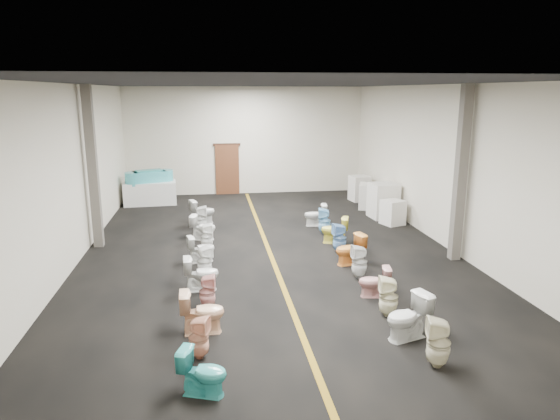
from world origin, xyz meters
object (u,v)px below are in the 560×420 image
Objects in this scene: toilet_left_7 at (207,237)px; toilet_right_1 at (408,317)px; display_table at (150,193)px; toilet_right_4 at (359,262)px; toilet_left_8 at (203,227)px; toilet_right_6 at (340,238)px; toilet_right_5 at (350,250)px; toilet_right_9 at (315,215)px; appliance_crate_b at (383,201)px; toilet_left_0 at (203,372)px; toilet_left_5 at (205,261)px; appliance_crate_a at (393,212)px; toilet_left_4 at (201,273)px; appliance_crate_d at (360,188)px; toilet_left_1 at (199,338)px; toilet_left_6 at (201,249)px; toilet_right_0 at (438,343)px; toilet_left_10 at (202,212)px; bathtub at (149,177)px; toilet_left_2 at (202,312)px; toilet_left_9 at (201,219)px; appliance_crate_c at (370,196)px; toilet_right_7 at (335,230)px; toilet_right_8 at (325,221)px; toilet_right_3 at (374,282)px; toilet_left_3 at (207,292)px; toilet_right_2 at (389,297)px.

toilet_right_1 is (3.53, -5.73, 0.04)m from toilet_left_7.
toilet_right_4 is at bearing -57.15° from display_table.
toilet_right_6 reaches higher than toilet_left_8.
toilet_right_5 is 1.06× the size of toilet_right_9.
appliance_crate_b reaches higher than toilet_left_0.
toilet_right_5 is 3.79m from toilet_right_9.
toilet_left_5 is 1.01× the size of toilet_left_7.
appliance_crate_a is 7.85m from toilet_left_4.
appliance_crate_d reaches higher than toilet_left_1.
toilet_left_6 is 6.81m from toilet_right_0.
toilet_left_10 is 6.68m from toilet_right_4.
toilet_left_8 is 0.91× the size of toilet_left_10.
toilet_right_1 is (5.71, -11.89, -0.65)m from bathtub.
toilet_left_9 is (-0.10, 6.85, 0.01)m from toilet_left_2.
toilet_left_10 is 9.32m from toilet_right_1.
toilet_left_8 is (-6.21, -3.21, -0.09)m from appliance_crate_c.
appliance_crate_b is 3.65m from toilet_right_7.
toilet_right_7 is (3.79, 3.01, 0.01)m from toilet_left_4.
toilet_right_9 reaches higher than toilet_left_0.
display_table is 2.40× the size of toilet_right_8.
toilet_right_3 is 3.05m from toilet_right_6.
toilet_right_0 is (-2.45, -8.54, 0.01)m from appliance_crate_a.
toilet_left_6 is at bearing -117.82° from toilet_right_3.
toilet_left_3 is at bearing -126.86° from appliance_crate_c.
toilet_left_7 is at bearing -161.95° from toilet_left_8.
toilet_right_3 is at bearing -74.17° from toilet_left_2.
toilet_left_3 is 0.86× the size of toilet_right_1.
toilet_right_4 is at bearing 16.29° from toilet_right_7.
appliance_crate_d is 1.23× the size of toilet_right_6.
toilet_left_9 is 9.38m from toilet_right_0.
toilet_left_5 is 5.90m from toilet_right_0.
toilet_left_8 is 0.94× the size of toilet_right_4.
toilet_left_9 is 5.25m from toilet_right_5.
toilet_left_5 is 0.96× the size of toilet_right_5.
toilet_left_7 is at bearing -136.64° from toilet_right_0.
appliance_crate_d is at bearing 90.00° from appliance_crate_b.
bathtub reaches higher than toilet_left_8.
toilet_right_6 is at bearing -151.80° from toilet_left_10.
toilet_left_0 is (-6.15, -12.49, -0.15)m from appliance_crate_d.
toilet_left_9 reaches higher than toilet_right_4.
toilet_left_0 is 4.15m from toilet_right_2.
display_table is 8.30m from appliance_crate_d.
appliance_crate_d reaches higher than toilet_right_0.
toilet_left_5 is (0.07, 0.85, -0.01)m from toilet_left_4.
display_table reaches higher than toilet_left_4.
toilet_right_0 is (3.65, -6.68, 0.05)m from toilet_left_7.
display_table is 10.58m from toilet_right_4.
toilet_left_5 is (0.00, 4.83, 0.02)m from toilet_left_0.
toilet_right_1 is at bearing -131.00° from toilet_left_4.
toilet_right_9 is at bearing -157.18° from toilet_right_7.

